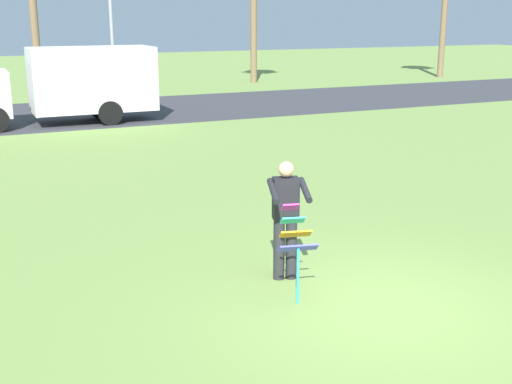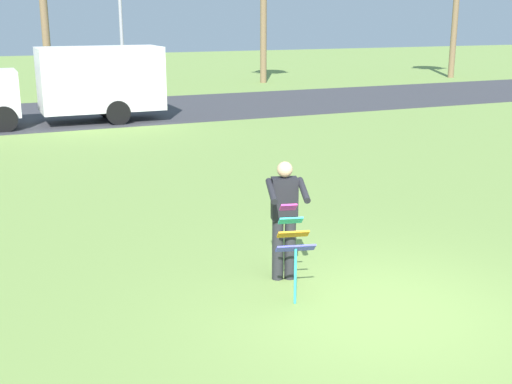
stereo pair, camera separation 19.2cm
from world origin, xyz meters
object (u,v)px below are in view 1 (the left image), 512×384
(person_kite_flyer, at_px, (286,216))
(kite_held, at_px, (295,238))
(streetlight_pole, at_px, (110,8))
(parked_truck_white_box, at_px, (69,83))

(person_kite_flyer, distance_m, kite_held, 0.69)
(streetlight_pole, bearing_deg, kite_held, -97.29)
(kite_held, distance_m, parked_truck_white_box, 16.40)
(person_kite_flyer, relative_size, parked_truck_white_box, 0.26)
(person_kite_flyer, relative_size, streetlight_pole, 0.25)
(person_kite_flyer, bearing_deg, parked_truck_white_box, 91.42)
(person_kite_flyer, distance_m, streetlight_pole, 23.71)
(person_kite_flyer, height_order, kite_held, person_kite_flyer)
(kite_held, bearing_deg, parked_truck_white_box, 90.70)
(parked_truck_white_box, xyz_separation_m, streetlight_pole, (3.27, 7.61, 2.59))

